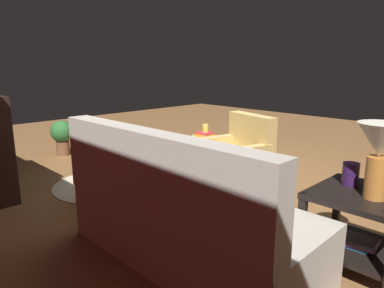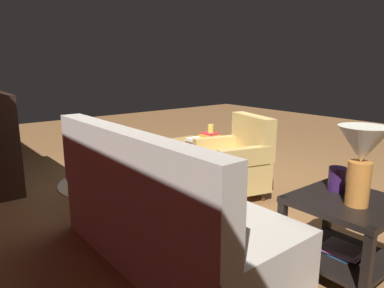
# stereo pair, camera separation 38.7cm
# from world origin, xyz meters

# --- Properties ---
(ground) EXTENTS (12.00, 12.00, 0.00)m
(ground) POSITION_xyz_m (0.00, 0.00, 0.00)
(ground) COLOR olive
(couch) EXTENTS (1.91, 0.87, 1.00)m
(couch) POSITION_xyz_m (-1.08, 1.49, 0.33)
(couch) COLOR beige
(couch) RESTS_ON ground
(armchair) EXTENTS (0.82, 0.83, 0.87)m
(armchair) POSITION_xyz_m (-0.47, 0.17, 0.36)
(armchair) COLOR tan
(armchair) RESTS_ON ground
(side_table) EXTENTS (0.64, 0.64, 0.55)m
(side_table) POSITION_xyz_m (-2.00, 0.67, 0.36)
(side_table) COLOR black
(side_table) RESTS_ON ground
(table_lamp) EXTENTS (0.30, 0.30, 0.50)m
(table_lamp) POSITION_xyz_m (-2.08, 0.72, 0.89)
(table_lamp) COLOR #C67A33
(table_lamp) RESTS_ON side_table
(small_vase) EXTENTS (0.12, 0.12, 0.17)m
(small_vase) POSITION_xyz_m (-1.86, 0.57, 0.63)
(small_vase) COLOR #33194C
(small_vase) RESTS_ON side_table
(book_stack_shelf) EXTENTS (0.27, 0.22, 0.06)m
(book_stack_shelf) POSITION_xyz_m (-1.99, 0.68, 0.19)
(book_stack_shelf) COLOR #2D72B2
(book_stack_shelf) RESTS_ON side_table
(laptop_desk) EXTENTS (0.56, 0.44, 0.48)m
(laptop_desk) POSITION_xyz_m (0.15, 1.26, 0.42)
(laptop_desk) COLOR olive
(laptop_desk) RESTS_ON ground
(laptop) EXTENTS (0.36, 0.31, 0.21)m
(laptop) POSITION_xyz_m (0.15, 1.30, 0.53)
(laptop) COLOR silver
(laptop) RESTS_ON laptop_desk
(wicker_hamper) EXTENTS (0.45, 0.45, 0.48)m
(wicker_hamper) POSITION_xyz_m (0.25, -0.11, 0.24)
(wicker_hamper) COLOR brown
(wicker_hamper) RESTS_ON ground
(book_stack_hamper) EXTENTS (0.21, 0.20, 0.08)m
(book_stack_hamper) POSITION_xyz_m (0.24, -0.11, 0.52)
(book_stack_hamper) COLOR gold
(book_stack_hamper) RESTS_ON wicker_hamper
(yellow_mug) EXTENTS (0.08, 0.08, 0.10)m
(yellow_mug) POSITION_xyz_m (0.24, -0.12, 0.61)
(yellow_mug) COLOR #E5D14C
(yellow_mug) RESTS_ON book_stack_hamper
(ottoman) EXTENTS (0.40, 0.40, 0.36)m
(ottoman) POSITION_xyz_m (0.81, -0.23, 0.31)
(ottoman) COLOR #AD8442
(ottoman) RESTS_ON ground
(circular_rug) EXTENTS (1.28, 1.28, 0.01)m
(circular_rug) POSITION_xyz_m (0.76, 1.01, 0.01)
(circular_rug) COLOR beige
(circular_rug) RESTS_ON ground
(pet_bowl_steel) EXTENTS (0.20, 0.20, 0.05)m
(pet_bowl_steel) POSITION_xyz_m (2.26, -0.19, 0.03)
(pet_bowl_steel) COLOR silver
(pet_bowl_steel) RESTS_ON ground
(pet_bowl_teal) EXTENTS (0.20, 0.20, 0.05)m
(pet_bowl_teal) POSITION_xyz_m (2.53, -0.11, 0.03)
(pet_bowl_teal) COLOR teal
(pet_bowl_teal) RESTS_ON ground
(potted_plant) EXTENTS (0.34, 0.34, 0.55)m
(potted_plant) POSITION_xyz_m (2.48, 0.77, 0.33)
(potted_plant) COLOR brown
(potted_plant) RESTS_ON ground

